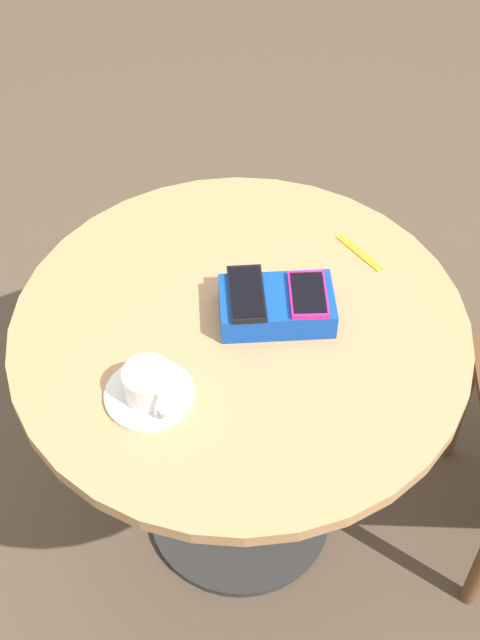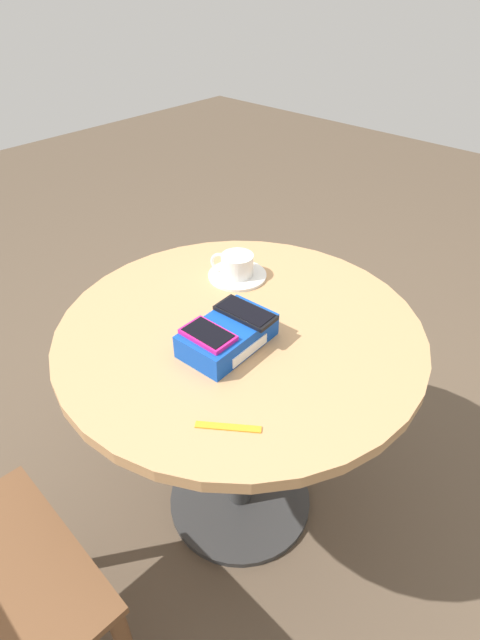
% 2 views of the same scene
% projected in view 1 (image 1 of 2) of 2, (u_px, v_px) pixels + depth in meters
% --- Properties ---
extents(ground_plane, '(8.00, 8.00, 0.00)m').
position_uv_depth(ground_plane, '(240.00, 512.00, 2.25)').
color(ground_plane, brown).
extents(round_table, '(0.89, 0.89, 0.72)m').
position_uv_depth(round_table, '(240.00, 372.00, 1.82)').
color(round_table, '#2D2D2D').
rests_on(round_table, ground_plane).
extents(phone_box, '(0.22, 0.14, 0.06)m').
position_uv_depth(phone_box, '(277.00, 306.00, 1.71)').
color(phone_box, '#0F42AD').
rests_on(phone_box, round_table).
extents(phone_magenta, '(0.07, 0.12, 0.01)m').
position_uv_depth(phone_magenta, '(308.00, 294.00, 1.68)').
color(phone_magenta, '#D11975').
rests_on(phone_magenta, phone_box).
extents(phone_black, '(0.07, 0.15, 0.01)m').
position_uv_depth(phone_black, '(247.00, 293.00, 1.69)').
color(phone_black, black).
rests_on(phone_black, phone_box).
extents(saucer, '(0.16, 0.16, 0.01)m').
position_uv_depth(saucer, '(149.00, 395.00, 1.60)').
color(saucer, silver).
rests_on(saucer, round_table).
extents(coffee_cup, '(0.09, 0.12, 0.06)m').
position_uv_depth(coffee_cup, '(149.00, 384.00, 1.57)').
color(coffee_cup, silver).
rests_on(coffee_cup, saucer).
extents(lanyard_strap, '(0.09, 0.11, 0.00)m').
position_uv_depth(lanyard_strap, '(359.00, 252.00, 1.85)').
color(lanyard_strap, orange).
rests_on(lanyard_strap, round_table).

